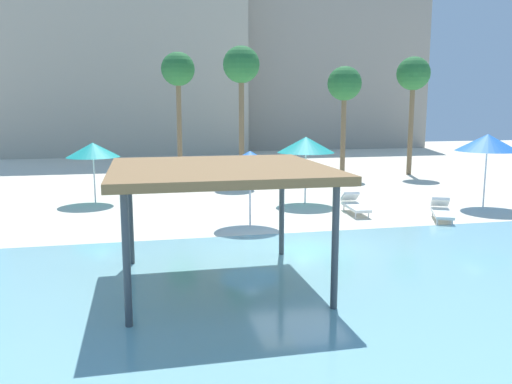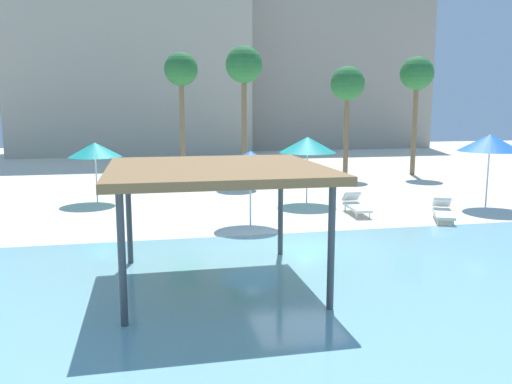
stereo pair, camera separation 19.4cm
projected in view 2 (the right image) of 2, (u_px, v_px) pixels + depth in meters
ground_plane at (298, 247)px, 14.87m from camera, size 80.00×80.00×0.00m
lagoon_water at (376, 319)px, 9.80m from camera, size 44.00×13.50×0.04m
shade_pavilion at (216, 173)px, 11.35m from camera, size 4.62×4.62×2.69m
beach_umbrella_blue_1 at (250, 160)px, 17.24m from camera, size 2.13×2.13×2.52m
beach_umbrella_blue_3 at (490, 143)px, 20.30m from camera, size 2.41×2.41×2.90m
beach_umbrella_teal_4 at (95, 150)px, 21.43m from camera, size 2.16×2.16×2.50m
beach_umbrella_teal_5 at (307, 145)px, 21.25m from camera, size 2.33×2.33×2.74m
lounge_chair_0 at (356, 205)px, 19.50m from camera, size 0.77×1.94×0.74m
lounge_chair_1 at (443, 211)px, 18.30m from camera, size 1.35×1.97×0.74m
palm_tree_0 at (244, 68)px, 26.91m from camera, size 1.90×1.90×7.04m
palm_tree_1 at (181, 73)px, 29.54m from camera, size 1.90×1.90×7.00m
palm_tree_2 at (417, 77)px, 29.67m from camera, size 1.90×1.90×6.76m
palm_tree_3 at (348, 86)px, 28.95m from camera, size 1.90×1.90×6.17m
hotel_block_0 at (131, 33)px, 44.22m from camera, size 19.22×8.97×20.16m
hotel_block_1 at (310, 73)px, 52.36m from camera, size 20.82×11.14×14.46m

